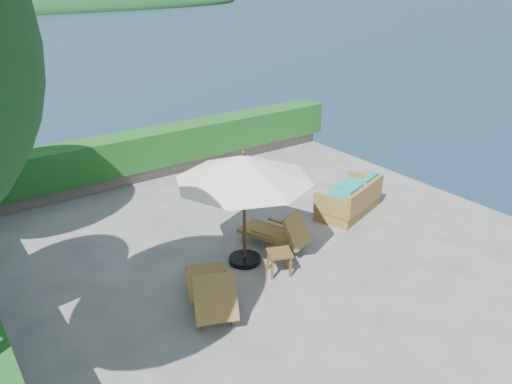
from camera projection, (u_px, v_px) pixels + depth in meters
ground at (266, 255)px, 10.61m from camera, size 12.00×12.00×0.00m
foundation at (266, 314)px, 11.24m from camera, size 12.00×12.00×3.00m
ocean at (265, 364)px, 11.83m from camera, size 600.00×600.00×0.00m
offshore_island at (23, 8)px, 129.40m from camera, size 126.00×57.60×12.60m
planter_wall_far at (154, 169)px, 14.71m from camera, size 12.00×0.60×0.36m
hedge_far at (152, 148)px, 14.44m from camera, size 12.40×0.90×1.00m
patio_umbrella at (244, 169)px, 9.53m from camera, size 2.75×2.75×2.44m
lounge_left at (211, 290)px, 8.72m from camera, size 1.31×1.88×1.00m
lounge_right at (277, 232)px, 10.76m from camera, size 1.12×1.68×0.90m
side_table at (279, 255)px, 9.81m from camera, size 0.61×0.61×0.50m
wicker_loveseat at (350, 200)px, 12.32m from camera, size 2.05×1.47×0.91m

